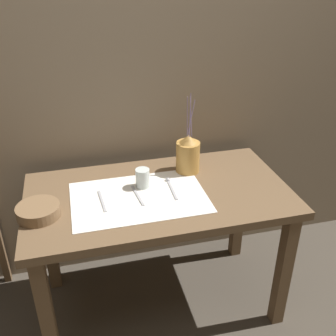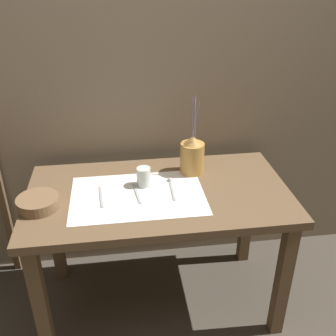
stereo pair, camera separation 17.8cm
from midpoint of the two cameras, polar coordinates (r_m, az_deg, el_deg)
ground_plane at (r=2.29m, az=1.17°, el=-18.64°), size 12.00×12.00×0.00m
stone_wall_back at (r=2.05m, az=-0.47°, el=15.02°), size 7.00×0.06×2.40m
wooden_table at (r=1.89m, az=1.35°, el=-6.04°), size 1.23×0.66×0.71m
linen_cloth at (r=1.80m, az=-1.58°, el=-4.09°), size 0.61×0.40×0.00m
pitcher_with_flowers at (r=1.96m, az=6.13°, el=1.70°), size 0.12×0.12×0.41m
wooden_bowl at (r=1.77m, az=-15.65°, el=-4.95°), size 0.18×0.18×0.05m
glass_tumbler_near at (r=1.85m, az=-0.81°, el=-1.35°), size 0.07×0.07×0.09m
fork_outer at (r=1.80m, az=-6.89°, el=-4.25°), size 0.02×0.18×0.00m
knife_center at (r=1.81m, az=-1.74°, el=-3.80°), size 0.03×0.18×0.00m
spoon_outer at (r=1.88m, az=3.11°, el=-2.36°), size 0.02×0.19×0.02m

